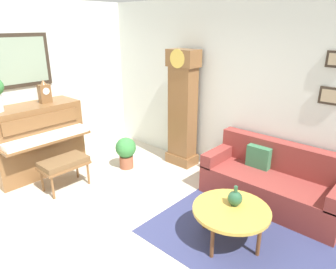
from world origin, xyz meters
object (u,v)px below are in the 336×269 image
Objects in this scene: piano at (37,139)px; green_jug at (235,198)px; grandfather_clock at (183,112)px; piano_bench at (64,164)px; potted_plant at (126,151)px; coffee_table at (231,211)px; couch at (273,182)px; mantel_clock at (45,92)px.

piano is 6.00× the size of green_jug.
grandfather_clock reaches higher than green_jug.
piano is 2.06× the size of piano_bench.
green_jug is 2.41m from potted_plant.
piano is 1.64× the size of coffee_table.
piano is at bearing -179.46° from piano_bench.
mantel_clock is (-3.35, -1.52, 1.04)m from couch.
piano_bench is 2.12m from grandfather_clock.
piano_bench is at bearing 0.54° from piano.
piano is 3.80m from couch.
piano_bench is at bearing -145.31° from couch.
green_jug is (2.52, 0.71, 0.12)m from piano_bench.
coffee_table is at bearing -80.45° from green_jug.
green_jug is at bearing 8.04° from mantel_clock.
piano is 2.57× the size of potted_plant.
piano reaches higher than green_jug.
mantel_clock is 3.46m from green_jug.
coffee_table is 0.15m from green_jug.
couch is at bearing -4.55° from grandfather_clock.
coffee_table is 1.57× the size of potted_plant.
piano reaches higher than couch.
couch is at bearing 89.95° from coffee_table.
coffee_table is 3.67× the size of green_jug.
couch is (2.54, 1.76, -0.09)m from piano_bench.
piano_bench reaches higher than coffee_table.
potted_plant is at bearing 48.69° from piano.
couch reaches higher than green_jug.
grandfather_clock reaches higher than mantel_clock.
mantel_clock reaches higher than coffee_table.
piano is at bearing -131.31° from potted_plant.
mantel_clock is at bearing -173.55° from coffee_table.
couch is 7.92× the size of green_jug.
grandfather_clock is at bearing 175.45° from couch.
coffee_table is 2.32× the size of mantel_clock.
grandfather_clock is 8.46× the size of green_jug.
piano_bench is 3.09m from couch.
couch is 3.39× the size of potted_plant.
green_jug reaches higher than potted_plant.
grandfather_clock is at bearing 53.57° from potted_plant.
couch is at bearing 24.42° from mantel_clock.
potted_plant is (-0.60, -0.81, -0.64)m from grandfather_clock.
coffee_table is at bearing -35.73° from grandfather_clock.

